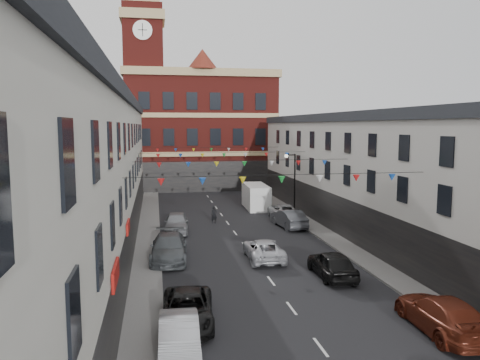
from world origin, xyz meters
TOP-DOWN VIEW (x-y plane):
  - ground at (0.00, 0.00)m, footprint 160.00×160.00m
  - pavement_left at (-6.90, 2.00)m, footprint 1.80×64.00m
  - pavement_right at (6.90, 2.00)m, footprint 1.80×64.00m
  - terrace_left at (-11.78, 1.00)m, footprint 8.40×56.00m
  - terrace_right at (11.78, 1.00)m, footprint 8.40×56.00m
  - civic_building at (0.00, 37.95)m, footprint 20.60×13.30m
  - clock_tower at (-7.50, 35.00)m, footprint 5.60×5.60m
  - distant_hill at (-4.00, 62.00)m, footprint 40.00×14.00m
  - street_lamp at (6.55, 14.00)m, footprint 1.10×0.36m
  - car_left_b at (-5.50, -11.65)m, footprint 1.63×4.36m
  - car_left_c at (-5.01, -8.90)m, footprint 2.63×5.05m
  - car_left_d at (-5.50, 1.23)m, footprint 2.63×5.75m
  - car_left_e at (-4.67, 9.08)m, footprint 2.24×4.88m
  - car_right_c at (5.50, -11.60)m, footprint 2.41×5.45m
  - car_right_d at (3.60, -3.95)m, footprint 1.89×4.58m
  - car_right_e at (4.87, 9.26)m, footprint 2.19×4.92m
  - car_right_f at (5.50, 13.28)m, footprint 2.45×5.02m
  - moving_car at (0.56, 0.26)m, footprint 2.38×4.87m
  - white_van at (4.08, 18.89)m, footprint 2.35×5.72m
  - pedestrian at (-1.19, 12.13)m, footprint 0.61×0.45m

SIDE VIEW (x-z plane):
  - ground at x=0.00m, z-range 0.00..0.00m
  - pavement_left at x=-6.90m, z-range 0.00..0.15m
  - pavement_right at x=6.90m, z-range 0.00..0.15m
  - moving_car at x=0.56m, z-range 0.00..1.33m
  - car_left_c at x=-5.01m, z-range 0.00..1.36m
  - car_right_f at x=5.50m, z-range 0.00..1.37m
  - car_left_b at x=-5.50m, z-range 0.00..1.42m
  - pedestrian at x=-1.19m, z-range 0.00..1.52m
  - car_right_d at x=3.60m, z-range 0.00..1.55m
  - car_right_c at x=5.50m, z-range 0.00..1.56m
  - car_right_e at x=4.87m, z-range 0.00..1.57m
  - car_left_e at x=-4.67m, z-range 0.00..1.62m
  - car_left_d at x=-5.50m, z-range 0.00..1.63m
  - white_van at x=4.08m, z-range 0.00..2.50m
  - street_lamp at x=6.55m, z-range 0.90..6.90m
  - terrace_right at x=11.78m, z-range 0.00..9.70m
  - distant_hill at x=-4.00m, z-range 0.00..10.00m
  - terrace_left at x=-11.78m, z-range 0.00..10.70m
  - civic_building at x=0.00m, z-range -1.11..17.39m
  - clock_tower at x=-7.50m, z-range -0.07..29.93m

